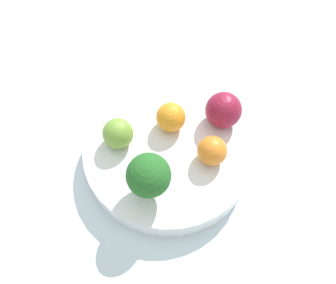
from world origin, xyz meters
TOP-DOWN VIEW (x-y plane):
  - ground_plane at (0.00, 0.00)m, footprint 6.00×6.00m
  - table_surface at (0.00, 0.00)m, footprint 1.20×1.20m
  - bowl at (0.00, 0.00)m, footprint 0.27×0.27m
  - broccoli at (-0.05, -0.06)m, footprint 0.06×0.06m
  - apple_red at (-0.07, 0.03)m, footprint 0.05×0.05m
  - apple_green at (0.10, 0.02)m, footprint 0.06×0.06m
  - orange_front at (0.05, -0.04)m, footprint 0.04×0.04m
  - orange_back at (0.02, 0.03)m, footprint 0.05×0.05m

SIDE VIEW (x-z plane):
  - ground_plane at x=0.00m, z-range 0.00..0.00m
  - table_surface at x=0.00m, z-range 0.00..0.02m
  - bowl at x=0.00m, z-range 0.02..0.06m
  - orange_front at x=0.05m, z-range 0.06..0.11m
  - orange_back at x=0.02m, z-range 0.06..0.11m
  - apple_red at x=-0.07m, z-range 0.06..0.11m
  - apple_green at x=0.10m, z-range 0.06..0.12m
  - broccoli at x=-0.05m, z-range 0.07..0.15m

